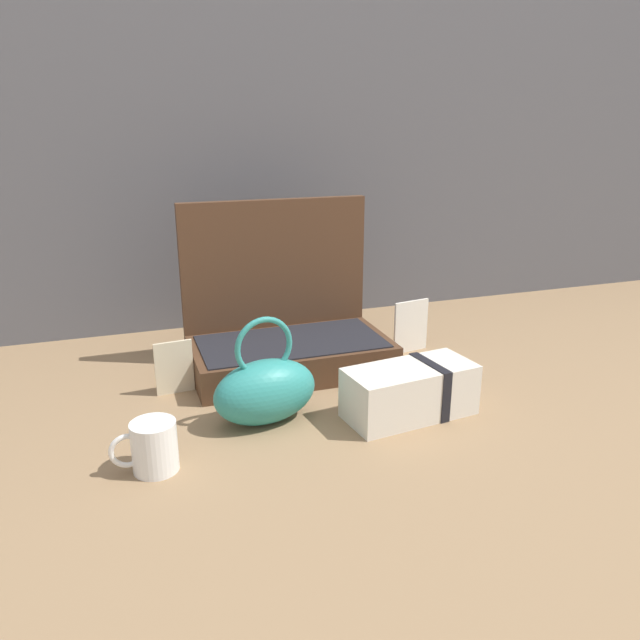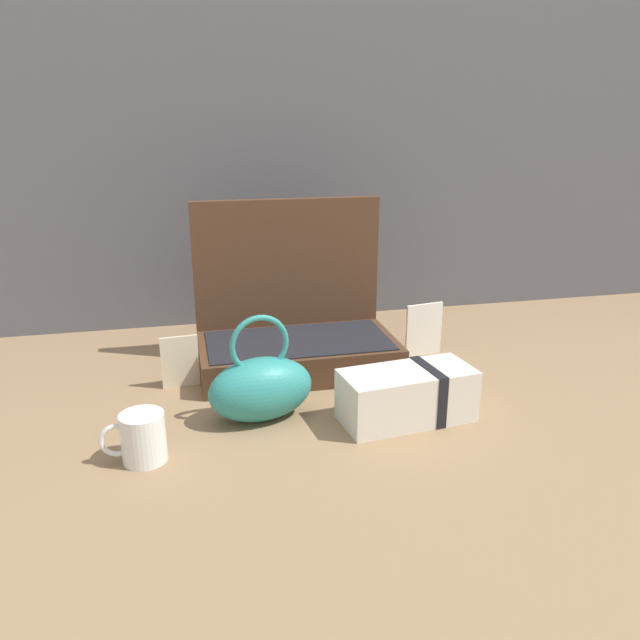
{
  "view_description": "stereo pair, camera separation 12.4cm",
  "coord_description": "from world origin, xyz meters",
  "px_view_note": "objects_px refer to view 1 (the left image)",
  "views": [
    {
      "loc": [
        -0.4,
        -1.14,
        0.57
      ],
      "look_at": [
        -0.01,
        -0.02,
        0.18
      ],
      "focal_mm": 34.44,
      "sensor_mm": 36.0,
      "label": 1
    },
    {
      "loc": [
        -0.28,
        -1.17,
        0.57
      ],
      "look_at": [
        -0.01,
        -0.02,
        0.18
      ],
      "focal_mm": 34.44,
      "sensor_mm": 36.0,
      "label": 2
    }
  ],
  "objects_px": {
    "cream_toiletry_bag": "(411,391)",
    "poster_card_right": "(174,367)",
    "teal_pouch_handbag": "(265,390)",
    "info_card_left": "(411,326)",
    "coffee_mug": "(153,447)",
    "open_suitcase": "(286,330)"
  },
  "relations": [
    {
      "from": "cream_toiletry_bag",
      "to": "poster_card_right",
      "type": "relative_size",
      "value": 2.31
    },
    {
      "from": "teal_pouch_handbag",
      "to": "cream_toiletry_bag",
      "type": "height_order",
      "value": "teal_pouch_handbag"
    },
    {
      "from": "teal_pouch_handbag",
      "to": "cream_toiletry_bag",
      "type": "relative_size",
      "value": 0.83
    },
    {
      "from": "info_card_left",
      "to": "coffee_mug",
      "type": "bearing_deg",
      "value": -160.48
    },
    {
      "from": "cream_toiletry_bag",
      "to": "coffee_mug",
      "type": "relative_size",
      "value": 2.41
    },
    {
      "from": "cream_toiletry_bag",
      "to": "coffee_mug",
      "type": "height_order",
      "value": "cream_toiletry_bag"
    },
    {
      "from": "open_suitcase",
      "to": "teal_pouch_handbag",
      "type": "relative_size",
      "value": 2.02
    },
    {
      "from": "open_suitcase",
      "to": "cream_toiletry_bag",
      "type": "relative_size",
      "value": 1.68
    },
    {
      "from": "open_suitcase",
      "to": "info_card_left",
      "type": "relative_size",
      "value": 3.41
    },
    {
      "from": "teal_pouch_handbag",
      "to": "coffee_mug",
      "type": "relative_size",
      "value": 2.01
    },
    {
      "from": "open_suitcase",
      "to": "coffee_mug",
      "type": "relative_size",
      "value": 4.06
    },
    {
      "from": "teal_pouch_handbag",
      "to": "poster_card_right",
      "type": "height_order",
      "value": "teal_pouch_handbag"
    },
    {
      "from": "coffee_mug",
      "to": "poster_card_right",
      "type": "bearing_deg",
      "value": 77.16
    },
    {
      "from": "open_suitcase",
      "to": "poster_card_right",
      "type": "height_order",
      "value": "open_suitcase"
    },
    {
      "from": "open_suitcase",
      "to": "teal_pouch_handbag",
      "type": "height_order",
      "value": "open_suitcase"
    },
    {
      "from": "open_suitcase",
      "to": "cream_toiletry_bag",
      "type": "bearing_deg",
      "value": -63.89
    },
    {
      "from": "coffee_mug",
      "to": "open_suitcase",
      "type": "bearing_deg",
      "value": 47.95
    },
    {
      "from": "info_card_left",
      "to": "poster_card_right",
      "type": "bearing_deg",
      "value": 176.67
    },
    {
      "from": "cream_toiletry_bag",
      "to": "poster_card_right",
      "type": "bearing_deg",
      "value": 149.19
    },
    {
      "from": "coffee_mug",
      "to": "info_card_left",
      "type": "relative_size",
      "value": 0.84
    },
    {
      "from": "info_card_left",
      "to": "poster_card_right",
      "type": "xyz_separation_m",
      "value": [
        -0.59,
        -0.06,
        -0.01
      ]
    },
    {
      "from": "info_card_left",
      "to": "poster_card_right",
      "type": "distance_m",
      "value": 0.6
    }
  ]
}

